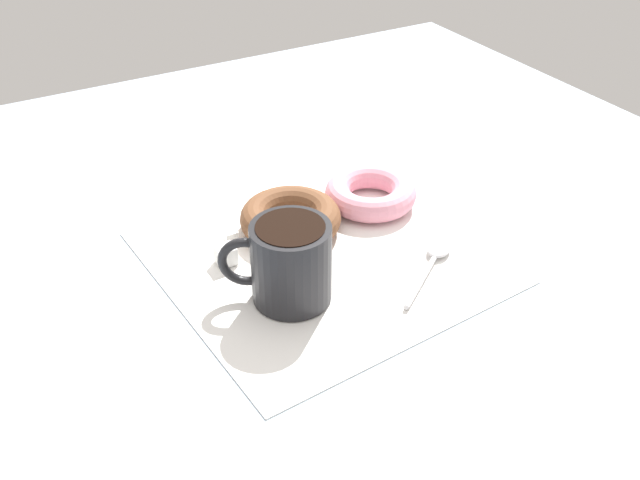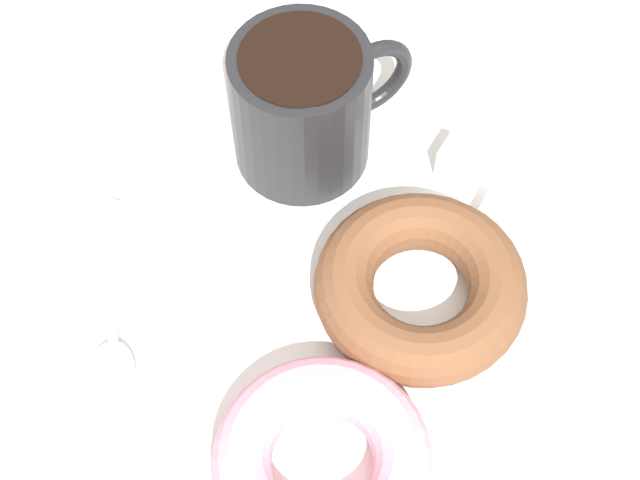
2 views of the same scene
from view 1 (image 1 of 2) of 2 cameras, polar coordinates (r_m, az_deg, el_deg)
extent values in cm
cube|color=#99A8B7|center=(74.53, -0.42, -3.15)|extent=(120.00, 120.00, 2.00)
cube|color=white|center=(75.77, 0.00, -1.34)|extent=(34.50, 34.50, 0.30)
cylinder|color=black|center=(67.82, -2.32, -1.84)|extent=(7.76, 7.76, 8.15)
cylinder|color=black|center=(65.59, -2.39, 0.88)|extent=(6.56, 6.56, 0.60)
torus|color=black|center=(68.24, -5.95, -1.77)|extent=(3.61, 5.14, 5.47)
torus|color=brown|center=(78.90, -2.37, 1.77)|extent=(11.25, 11.25, 3.15)
torus|color=pink|center=(83.86, 4.06, 3.79)|extent=(10.73, 10.73, 2.93)
ellipsoid|color=silver|center=(77.05, 9.51, -0.65)|extent=(4.04, 4.32, 0.90)
cylinder|color=silver|center=(72.64, 8.16, -3.14)|extent=(6.01, 8.15, 0.56)
cube|color=white|center=(77.98, -7.16, 0.29)|extent=(1.41, 1.41, 1.41)
cube|color=white|center=(74.74, -7.56, -1.19)|extent=(1.96, 1.96, 1.96)
camera|label=2|loc=(0.88, 12.26, 38.23)|focal=60.00mm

